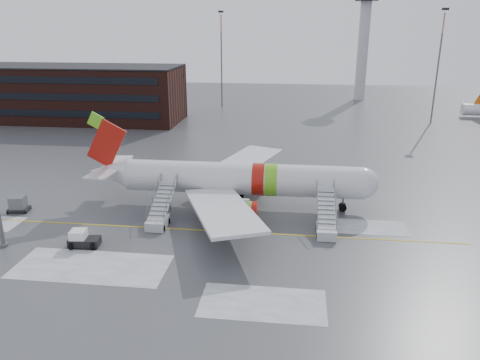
# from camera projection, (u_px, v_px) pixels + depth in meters

# --- Properties ---
(ground) EXTENTS (260.00, 260.00, 0.00)m
(ground) POSITION_uv_depth(u_px,v_px,m) (182.00, 225.00, 51.38)
(ground) COLOR #494C4F
(ground) RESTS_ON ground
(airliner) EXTENTS (35.03, 32.97, 11.18)m
(airliner) POSITION_uv_depth(u_px,v_px,m) (234.00, 179.00, 55.88)
(airliner) COLOR silver
(airliner) RESTS_ON ground
(airstair_fwd) EXTENTS (2.05, 7.70, 3.48)m
(airstair_fwd) POSITION_uv_depth(u_px,v_px,m) (326.00, 223.00, 49.24)
(airstair_fwd) COLOR silver
(airstair_fwd) RESTS_ON ground
(airstair_aft) EXTENTS (2.05, 7.70, 3.48)m
(airstair_aft) POSITION_uv_depth(u_px,v_px,m) (160.00, 215.00, 51.33)
(airstair_aft) COLOR #B2B5BA
(airstair_aft) RESTS_ON ground
(pushback_tug) EXTENTS (3.14, 2.50, 1.70)m
(pushback_tug) POSITION_uv_depth(u_px,v_px,m) (82.00, 239.00, 46.38)
(pushback_tug) COLOR black
(pushback_tug) RESTS_ON ground
(uld_container) EXTENTS (2.54, 2.03, 1.87)m
(uld_container) POSITION_uv_depth(u_px,v_px,m) (18.00, 204.00, 54.96)
(uld_container) COLOR black
(uld_container) RESTS_ON ground
(terminal_building) EXTENTS (62.00, 16.11, 12.30)m
(terminal_building) POSITION_uv_depth(u_px,v_px,m) (45.00, 93.00, 106.37)
(terminal_building) COLOR #3F1E16
(terminal_building) RESTS_ON ground
(control_tower) EXTENTS (6.40, 6.40, 30.00)m
(control_tower) POSITION_uv_depth(u_px,v_px,m) (364.00, 33.00, 131.39)
(control_tower) COLOR #B2B5BA
(control_tower) RESTS_ON ground
(light_mast_far_ne) EXTENTS (1.20, 1.20, 24.25)m
(light_mast_far_ne) POSITION_uv_depth(u_px,v_px,m) (439.00, 59.00, 100.50)
(light_mast_far_ne) COLOR #595B60
(light_mast_far_ne) RESTS_ON ground
(light_mast_far_n) EXTENTS (1.20, 1.20, 24.25)m
(light_mast_far_n) POSITION_uv_depth(u_px,v_px,m) (221.00, 53.00, 121.34)
(light_mast_far_n) COLOR #595B60
(light_mast_far_n) RESTS_ON ground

